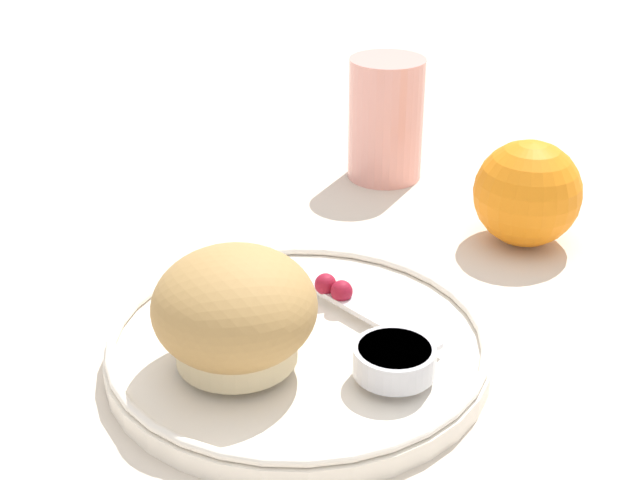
# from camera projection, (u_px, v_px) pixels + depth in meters

# --- Properties ---
(ground_plane) EXTENTS (3.00, 3.00, 0.00)m
(ground_plane) POSITION_uv_depth(u_px,v_px,m) (326.00, 365.00, 0.57)
(ground_plane) COLOR beige
(plate) EXTENTS (0.25, 0.25, 0.02)m
(plate) POSITION_uv_depth(u_px,v_px,m) (299.00, 346.00, 0.57)
(plate) COLOR silver
(plate) RESTS_ON ground_plane
(muffin) EXTENTS (0.10, 0.10, 0.07)m
(muffin) POSITION_uv_depth(u_px,v_px,m) (235.00, 312.00, 0.53)
(muffin) COLOR beige
(muffin) RESTS_ON plate
(cream_ramekin) EXTENTS (0.05, 0.05, 0.02)m
(cream_ramekin) POSITION_uv_depth(u_px,v_px,m) (394.00, 359.00, 0.52)
(cream_ramekin) COLOR silver
(cream_ramekin) RESTS_ON plate
(berry_pair) EXTENTS (0.03, 0.02, 0.02)m
(berry_pair) POSITION_uv_depth(u_px,v_px,m) (334.00, 288.00, 0.60)
(berry_pair) COLOR maroon
(berry_pair) RESTS_ON plate
(butter_knife) EXTENTS (0.16, 0.03, 0.00)m
(butter_knife) POSITION_uv_depth(u_px,v_px,m) (345.00, 300.00, 0.60)
(butter_knife) COLOR silver
(butter_knife) RESTS_ON plate
(orange_fruit) EXTENTS (0.09, 0.09, 0.09)m
(orange_fruit) POSITION_uv_depth(u_px,v_px,m) (527.00, 193.00, 0.71)
(orange_fruit) COLOR orange
(orange_fruit) RESTS_ON ground_plane
(juice_glass) EXTENTS (0.07, 0.07, 0.11)m
(juice_glass) POSITION_uv_depth(u_px,v_px,m) (386.00, 119.00, 0.82)
(juice_glass) COLOR #E5998C
(juice_glass) RESTS_ON ground_plane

